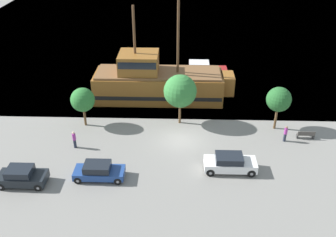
# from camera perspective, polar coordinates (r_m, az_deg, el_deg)

# --- Properties ---
(ground_plane) EXTENTS (160.00, 160.00, 0.00)m
(ground_plane) POSITION_cam_1_polar(r_m,az_deg,el_deg) (36.37, 1.98, -3.24)
(ground_plane) COLOR gray
(water_surface) EXTENTS (80.00, 80.00, 0.00)m
(water_surface) POSITION_cam_1_polar(r_m,az_deg,el_deg) (77.08, 2.05, 14.91)
(water_surface) COLOR #33566B
(water_surface) RESTS_ON ground
(pirate_ship) EXTENTS (15.87, 4.73, 12.08)m
(pirate_ship) POSITION_cam_1_polar(r_m,az_deg,el_deg) (43.20, -1.64, 5.56)
(pirate_ship) COLOR brown
(pirate_ship) RESTS_ON water_surface
(moored_boat_dockside) EXTENTS (6.45, 2.51, 1.98)m
(moored_boat_dockside) POSITION_cam_1_polar(r_m,az_deg,el_deg) (49.94, 5.15, 7.24)
(moored_boat_dockside) COLOR maroon
(moored_boat_dockside) RESTS_ON water_surface
(parked_car_curb_front) EXTENTS (4.41, 1.87, 1.55)m
(parked_car_curb_front) POSITION_cam_1_polar(r_m,az_deg,el_deg) (32.38, 9.41, -6.72)
(parked_car_curb_front) COLOR white
(parked_car_curb_front) RESTS_ON ground_plane
(parked_car_curb_mid) EXTENTS (4.15, 1.79, 1.42)m
(parked_car_curb_mid) POSITION_cam_1_polar(r_m,az_deg,el_deg) (31.72, -10.51, -7.89)
(parked_car_curb_mid) COLOR navy
(parked_car_curb_mid) RESTS_ON ground_plane
(parked_car_curb_rear) EXTENTS (3.89, 1.83, 1.55)m
(parked_car_curb_rear) POSITION_cam_1_polar(r_m,az_deg,el_deg) (32.77, -21.39, -8.22)
(parked_car_curb_rear) COLOR black
(parked_car_curb_rear) RESTS_ON ground_plane
(fire_hydrant) EXTENTS (0.42, 0.25, 0.76)m
(fire_hydrant) POSITION_cam_1_polar(r_m,az_deg,el_deg) (34.20, 10.11, -5.33)
(fire_hydrant) COLOR yellow
(fire_hydrant) RESTS_ON ground_plane
(bench_promenade_east) EXTENTS (1.67, 0.45, 0.85)m
(bench_promenade_east) POSITION_cam_1_polar(r_m,az_deg,el_deg) (38.69, 20.26, -2.32)
(bench_promenade_east) COLOR #4C4742
(bench_promenade_east) RESTS_ON ground_plane
(pedestrian_walking_near) EXTENTS (0.32, 0.32, 1.65)m
(pedestrian_walking_near) POSITION_cam_1_polar(r_m,az_deg,el_deg) (37.43, 17.46, -2.21)
(pedestrian_walking_near) COLOR #232838
(pedestrian_walking_near) RESTS_ON ground_plane
(pedestrian_walking_far) EXTENTS (0.32, 0.32, 1.73)m
(pedestrian_walking_far) POSITION_cam_1_polar(r_m,az_deg,el_deg) (35.84, -14.08, -3.12)
(pedestrian_walking_far) COLOR #232838
(pedestrian_walking_far) RESTS_ON ground_plane
(tree_row_east) EXTENTS (2.42, 2.42, 4.13)m
(tree_row_east) POSITION_cam_1_polar(r_m,az_deg,el_deg) (38.30, -12.87, 2.78)
(tree_row_east) COLOR brown
(tree_row_east) RESTS_ON ground_plane
(tree_row_mideast) EXTENTS (3.33, 3.33, 5.32)m
(tree_row_mideast) POSITION_cam_1_polar(r_m,az_deg,el_deg) (37.45, 1.86, 4.19)
(tree_row_mideast) COLOR brown
(tree_row_mideast) RESTS_ON ground_plane
(tree_row_midwest) EXTENTS (2.45, 2.45, 4.51)m
(tree_row_midwest) POSITION_cam_1_polar(r_m,az_deg,el_deg) (38.16, 16.53, 2.79)
(tree_row_midwest) COLOR brown
(tree_row_midwest) RESTS_ON ground_plane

